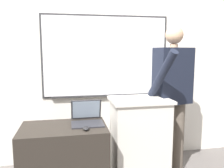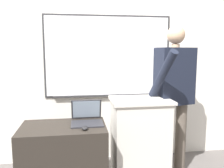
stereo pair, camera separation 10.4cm
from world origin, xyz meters
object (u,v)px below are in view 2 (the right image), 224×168
object	(u,v)px
lectern_podium	(140,140)
side_desk	(64,161)
person_presenter	(174,90)
laptop	(87,116)
wireless_keyboard	(143,99)
computer_mouse_by_laptop	(85,128)

from	to	relation	value
lectern_podium	side_desk	world-z (taller)	lectern_podium
person_presenter	laptop	size ratio (longest dim) A/B	5.45
side_desk	laptop	bearing A→B (deg)	21.92
lectern_podium	side_desk	distance (m)	0.86
side_desk	wireless_keyboard	world-z (taller)	wireless_keyboard
person_presenter	wireless_keyboard	world-z (taller)	person_presenter
lectern_podium	wireless_keyboard	world-z (taller)	wireless_keyboard
person_presenter	wireless_keyboard	xyz separation A→B (m)	(-0.41, -0.16, -0.06)
lectern_podium	laptop	xyz separation A→B (m)	(-0.59, -0.06, 0.33)
person_presenter	laptop	xyz separation A→B (m)	(-1.02, -0.16, -0.22)
computer_mouse_by_laptop	lectern_podium	bearing A→B (deg)	25.47
side_desk	computer_mouse_by_laptop	size ratio (longest dim) A/B	8.47
computer_mouse_by_laptop	person_presenter	bearing A→B (deg)	20.49
computer_mouse_by_laptop	side_desk	bearing A→B (deg)	146.38
side_desk	laptop	xyz separation A→B (m)	(0.24, 0.10, 0.44)
person_presenter	lectern_podium	bearing A→B (deg)	179.72
person_presenter	wireless_keyboard	distance (m)	0.44
side_desk	person_presenter	xyz separation A→B (m)	(1.26, 0.25, 0.66)
side_desk	person_presenter	bearing A→B (deg)	11.34
computer_mouse_by_laptop	laptop	bearing A→B (deg)	82.94
wireless_keyboard	computer_mouse_by_laptop	xyz separation A→B (m)	(-0.64, -0.24, -0.21)
side_desk	computer_mouse_by_laptop	distance (m)	0.46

